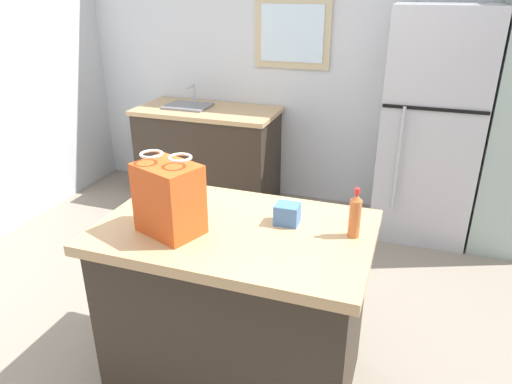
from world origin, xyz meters
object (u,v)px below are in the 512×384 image
kitchen_island (236,307)px  bottle (355,215)px  refrigerator (431,127)px  small_box (287,214)px  shopping_bag (169,198)px

kitchen_island → bottle: size_ratio=5.46×
refrigerator → bottle: (-0.31, -1.98, 0.11)m
kitchen_island → small_box: size_ratio=11.40×
kitchen_island → shopping_bag: (-0.25, -0.13, 0.61)m
refrigerator → shopping_bag: refrigerator is taller
kitchen_island → refrigerator: (0.84, 2.07, 0.44)m
refrigerator → shopping_bag: size_ratio=4.93×
small_box → bottle: (0.31, -0.02, 0.05)m
kitchen_island → small_box: small_box is taller
shopping_bag → bottle: bearing=15.9°
refrigerator → shopping_bag: bearing=-116.3°
kitchen_island → refrigerator: refrigerator is taller
bottle → refrigerator: bearing=81.2°
shopping_bag → bottle: 0.81m
kitchen_island → bottle: 0.77m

